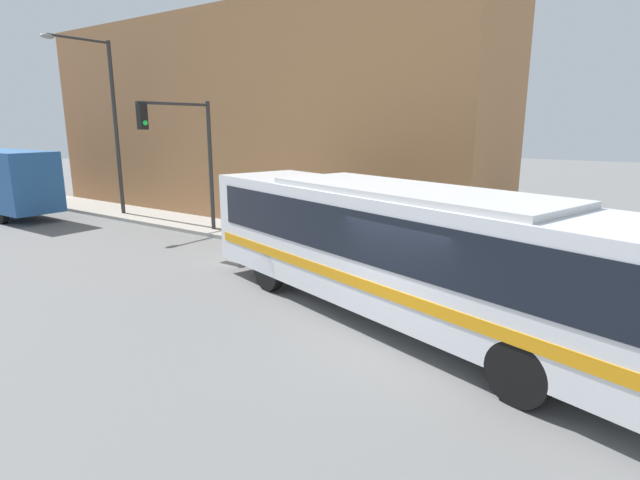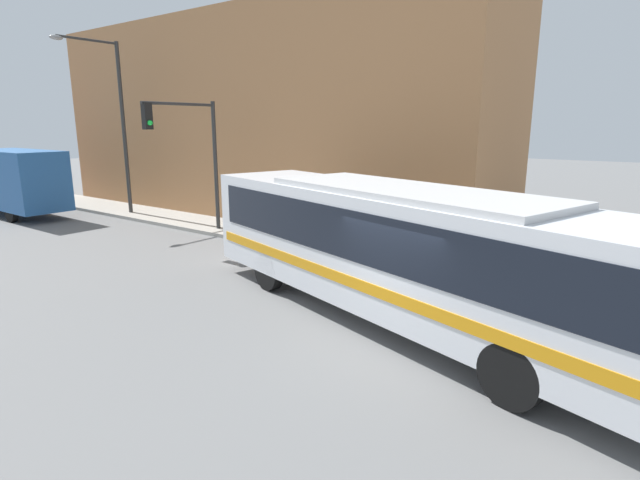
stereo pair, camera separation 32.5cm
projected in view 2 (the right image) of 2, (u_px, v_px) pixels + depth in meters
ground_plane at (394, 343)px, 10.11m from camera, size 120.00×120.00×0.00m
sidewalk at (108, 207)px, 26.18m from camera, size 2.46×70.00×0.15m
building_facade at (261, 118)px, 24.31m from camera, size 6.00×23.70×9.21m
city_bus at (404, 246)px, 10.72m from camera, size 5.82×12.47×3.04m
delivery_truck at (12, 180)px, 23.99m from camera, size 2.21×7.76×3.15m
fire_hydrant at (337, 239)px, 16.84m from camera, size 0.26×0.35×0.77m
traffic_light_pole at (191, 143)px, 18.86m from camera, size 3.28×0.35×5.05m
parking_meter at (232, 210)px, 19.65m from camera, size 0.14×0.14×1.32m
street_lamp at (114, 113)px, 22.94m from camera, size 3.09×0.28×7.83m
pedestrian_near_corner at (384, 227)px, 16.76m from camera, size 0.34×0.34×1.62m
pedestrian_mid_block at (346, 221)px, 17.15m from camera, size 0.34×0.34×1.80m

